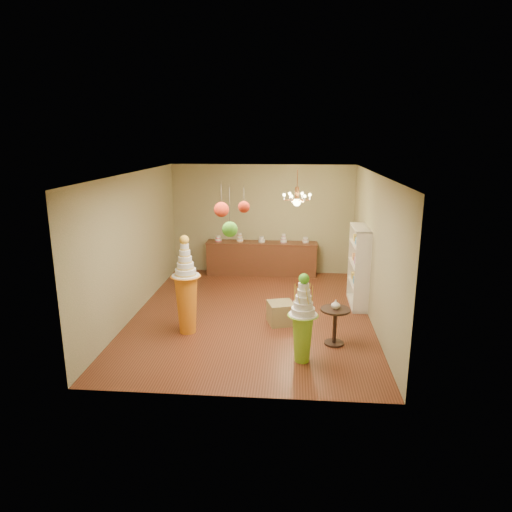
# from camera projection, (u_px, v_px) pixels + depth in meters

# --- Properties ---
(floor) EXTENTS (6.50, 6.50, 0.00)m
(floor) POSITION_uv_depth(u_px,v_px,m) (252.00, 314.00, 9.84)
(floor) COLOR #5B2A18
(floor) RESTS_ON ground
(ceiling) EXTENTS (6.50, 6.50, 0.00)m
(ceiling) POSITION_uv_depth(u_px,v_px,m) (251.00, 174.00, 9.09)
(ceiling) COLOR white
(ceiling) RESTS_ON ground
(wall_back) EXTENTS (5.00, 0.04, 3.00)m
(wall_back) POSITION_uv_depth(u_px,v_px,m) (262.00, 220.00, 12.60)
(wall_back) COLOR gray
(wall_back) RESTS_ON ground
(wall_front) EXTENTS (5.00, 0.04, 3.00)m
(wall_front) POSITION_uv_depth(u_px,v_px,m) (230.00, 301.00, 6.33)
(wall_front) COLOR gray
(wall_front) RESTS_ON ground
(wall_left) EXTENTS (0.04, 6.50, 3.00)m
(wall_left) POSITION_uv_depth(u_px,v_px,m) (134.00, 244.00, 9.67)
(wall_left) COLOR gray
(wall_left) RESTS_ON ground
(wall_right) EXTENTS (0.04, 6.50, 3.00)m
(wall_right) POSITION_uv_depth(u_px,v_px,m) (374.00, 249.00, 9.27)
(wall_right) COLOR gray
(wall_right) RESTS_ON ground
(pedestal_green) EXTENTS (0.55, 0.55, 1.56)m
(pedestal_green) POSITION_uv_depth(u_px,v_px,m) (303.00, 326.00, 7.62)
(pedestal_green) COLOR #81BE2A
(pedestal_green) RESTS_ON floor
(pedestal_orange) EXTENTS (0.54, 0.54, 1.94)m
(pedestal_orange) POSITION_uv_depth(u_px,v_px,m) (187.00, 296.00, 8.76)
(pedestal_orange) COLOR orange
(pedestal_orange) RESTS_ON floor
(burlap_riser) EXTENTS (0.61, 0.61, 0.45)m
(burlap_riser) POSITION_uv_depth(u_px,v_px,m) (281.00, 313.00, 9.30)
(burlap_riser) COLOR olive
(burlap_riser) RESTS_ON floor
(sideboard) EXTENTS (3.04, 0.54, 1.16)m
(sideboard) POSITION_uv_depth(u_px,v_px,m) (262.00, 258.00, 12.59)
(sideboard) COLOR #582E1B
(sideboard) RESTS_ON floor
(shelving_unit) EXTENTS (0.33, 1.20, 1.80)m
(shelving_unit) POSITION_uv_depth(u_px,v_px,m) (359.00, 266.00, 10.20)
(shelving_unit) COLOR beige
(shelving_unit) RESTS_ON floor
(round_table) EXTENTS (0.68, 0.68, 0.69)m
(round_table) POSITION_uv_depth(u_px,v_px,m) (335.00, 321.00, 8.31)
(round_table) COLOR black
(round_table) RESTS_ON floor
(vase) EXTENTS (0.19, 0.19, 0.17)m
(vase) POSITION_uv_depth(u_px,v_px,m) (336.00, 304.00, 8.22)
(vase) COLOR beige
(vase) RESTS_ON round_table
(pom_red_left) EXTENTS (0.25, 0.25, 0.59)m
(pom_red_left) POSITION_uv_depth(u_px,v_px,m) (221.00, 210.00, 7.60)
(pom_red_left) COLOR #3D372C
(pom_red_left) RESTS_ON ceiling
(pom_green_mid) EXTENTS (0.25, 0.25, 0.83)m
(pom_green_mid) POSITION_uv_depth(u_px,v_px,m) (230.00, 229.00, 7.18)
(pom_green_mid) COLOR #3D372C
(pom_green_mid) RESTS_ON ceiling
(pom_red_right) EXTENTS (0.18, 0.18, 0.43)m
(pom_red_right) POSITION_uv_depth(u_px,v_px,m) (244.00, 207.00, 7.02)
(pom_red_right) COLOR #3D372C
(pom_red_right) RESTS_ON ceiling
(chandelier) EXTENTS (0.73, 0.73, 0.85)m
(chandelier) POSITION_uv_depth(u_px,v_px,m) (297.00, 200.00, 10.50)
(chandelier) COLOR #BF7543
(chandelier) RESTS_ON ceiling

